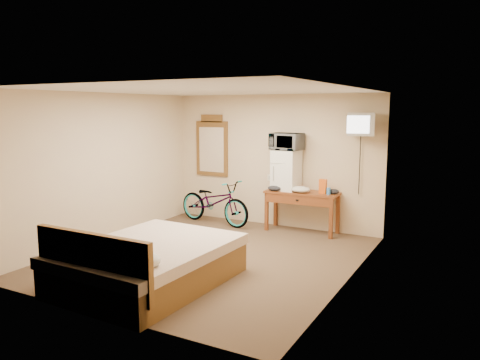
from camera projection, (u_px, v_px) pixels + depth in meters
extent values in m
plane|color=#4E3627|center=(211.00, 257.00, 7.12)|extent=(4.60, 4.60, 0.00)
plane|color=silver|center=(209.00, 90.00, 6.74)|extent=(4.60, 4.60, 0.00)
cube|color=beige|center=(274.00, 161.00, 8.93)|extent=(4.20, 0.04, 2.50)
cube|color=beige|center=(95.00, 203.00, 4.92)|extent=(4.20, 0.04, 2.50)
cube|color=beige|center=(105.00, 167.00, 7.91)|extent=(0.04, 4.60, 2.50)
cube|color=beige|center=(351.00, 187.00, 5.95)|extent=(0.04, 4.60, 2.50)
cube|color=silver|center=(269.00, 178.00, 9.01)|extent=(0.08, 0.01, 0.13)
cube|color=brown|center=(302.00, 193.00, 8.46)|extent=(1.34, 0.55, 0.04)
cube|color=brown|center=(267.00, 211.00, 8.63)|extent=(0.06, 0.06, 0.71)
cube|color=brown|center=(331.00, 219.00, 8.06)|extent=(0.06, 0.06, 0.71)
cube|color=brown|center=(276.00, 207.00, 8.98)|extent=(0.06, 0.06, 0.71)
cube|color=brown|center=(338.00, 214.00, 8.41)|extent=(0.06, 0.06, 0.71)
cube|color=brown|center=(298.00, 200.00, 8.28)|extent=(1.20, 0.08, 0.16)
cube|color=black|center=(297.00, 200.00, 8.27)|extent=(0.05, 0.02, 0.03)
cube|color=white|center=(286.00, 170.00, 8.58)|extent=(0.47, 0.46, 0.73)
cube|color=#A9A8A3|center=(282.00, 163.00, 8.37)|extent=(0.45, 0.01, 0.00)
cylinder|color=#A9A8A3|center=(273.00, 173.00, 8.47)|extent=(0.02, 0.02, 0.26)
imported|color=white|center=(287.00, 142.00, 8.50)|extent=(0.61, 0.45, 0.31)
cube|color=#D75613|center=(323.00, 186.00, 8.25)|extent=(0.13, 0.08, 0.26)
cylinder|color=#3A7AC6|center=(329.00, 191.00, 8.15)|extent=(0.07, 0.07, 0.12)
ellipsoid|color=beige|center=(300.00, 189.00, 8.35)|extent=(0.37, 0.28, 0.11)
ellipsoid|color=black|center=(275.00, 188.00, 8.51)|extent=(0.26, 0.19, 0.10)
ellipsoid|color=black|center=(334.00, 192.00, 8.21)|extent=(0.19, 0.16, 0.09)
cube|color=black|center=(365.00, 129.00, 8.03)|extent=(0.14, 0.02, 0.14)
cylinder|color=black|center=(364.00, 129.00, 7.99)|extent=(0.05, 0.30, 0.05)
cube|color=#A9A8A3|center=(361.00, 124.00, 7.78)|extent=(0.51, 0.45, 0.38)
cube|color=white|center=(358.00, 125.00, 7.62)|extent=(0.35, 0.09, 0.29)
cube|color=black|center=(364.00, 124.00, 7.94)|extent=(0.27, 0.07, 0.23)
cube|color=brown|center=(212.00, 149.00, 9.52)|extent=(0.73, 0.04, 1.11)
cube|color=brown|center=(212.00, 118.00, 9.43)|extent=(0.49, 0.04, 0.15)
cube|color=white|center=(211.00, 150.00, 9.51)|extent=(0.58, 0.01, 0.91)
imported|color=black|center=(214.00, 202.00, 9.12)|extent=(1.73, 0.83, 0.87)
cube|color=brown|center=(149.00, 268.00, 6.01)|extent=(1.71, 2.24, 0.40)
cube|color=beige|center=(149.00, 250.00, 5.98)|extent=(1.76, 2.28, 0.14)
cube|color=brown|center=(92.00, 264.00, 5.12)|extent=(1.63, 0.08, 0.70)
ellipsoid|color=beige|center=(88.00, 249.00, 5.57)|extent=(0.57, 0.35, 0.20)
ellipsoid|color=beige|center=(138.00, 259.00, 5.21)|extent=(0.57, 0.35, 0.20)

